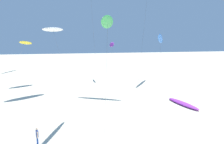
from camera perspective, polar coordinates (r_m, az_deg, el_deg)
The scene contains 7 objects.
flying_kite_1 at distance 48.80m, azimuth -0.08°, elevation 7.65°, with size 1.79×6.86×8.99m.
flying_kite_2 at distance 22.72m, azimuth -1.19°, elevation 13.59°, with size 3.49×7.16×11.68m.
flying_kite_3 at distance 46.13m, azimuth -16.07°, elevation 11.26°, with size 5.17×11.82×11.97m.
flying_kite_5 at distance 47.71m, azimuth 13.27°, elevation 8.93°, with size 6.44×11.84×10.84m.
flying_kite_6 at distance 68.59m, azimuth -22.77°, elevation 7.47°, with size 5.07×13.23×9.32m.
grounded_kite_1 at distance 31.20m, azimuth 19.09°, elevation -8.26°, with size 1.94×6.22×0.35m.
person_near_left at distance 19.33m, azimuth -20.03°, elevation -16.41°, with size 0.26×0.50×1.71m.
Camera 1 is at (-3.70, -4.84, 8.92)m, focal length 32.96 mm.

